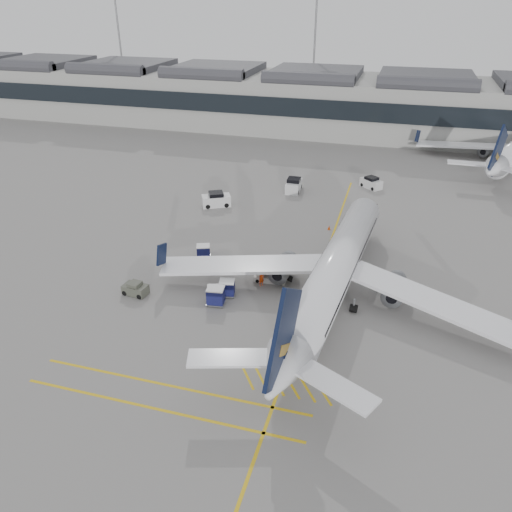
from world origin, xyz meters
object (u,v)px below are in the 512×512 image
(airliner_main, at_px, (335,271))
(baggage_cart_a, at_px, (215,294))
(ramp_agent_a, at_px, (261,279))
(pushback_tug, at_px, (135,289))
(belt_loader, at_px, (269,277))
(ramp_agent_b, at_px, (266,269))

(airliner_main, distance_m, baggage_cart_a, 11.85)
(baggage_cart_a, height_order, ramp_agent_a, baggage_cart_a)
(ramp_agent_a, bearing_deg, pushback_tug, 156.90)
(belt_loader, relative_size, ramp_agent_b, 2.22)
(belt_loader, bearing_deg, airliner_main, -15.62)
(airliner_main, xyz_separation_m, belt_loader, (-6.87, 1.32, -2.54))
(pushback_tug, bearing_deg, belt_loader, 33.69)
(belt_loader, bearing_deg, ramp_agent_b, 119.34)
(belt_loader, height_order, pushback_tug, belt_loader)
(airliner_main, height_order, pushback_tug, airliner_main)
(belt_loader, relative_size, ramp_agent_a, 2.57)
(belt_loader, relative_size, baggage_cart_a, 2.18)
(baggage_cart_a, bearing_deg, ramp_agent_b, 38.08)
(ramp_agent_a, bearing_deg, belt_loader, 18.11)
(baggage_cart_a, relative_size, ramp_agent_a, 1.18)
(baggage_cart_a, xyz_separation_m, pushback_tug, (-8.11, -0.98, -0.27))
(ramp_agent_b, distance_m, pushback_tug, 13.63)
(airliner_main, height_order, baggage_cart_a, airliner_main)
(airliner_main, distance_m, belt_loader, 7.44)
(airliner_main, height_order, ramp_agent_a, airliner_main)
(ramp_agent_a, relative_size, ramp_agent_b, 0.86)
(belt_loader, xyz_separation_m, baggage_cart_a, (-4.11, -5.24, 0.38))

